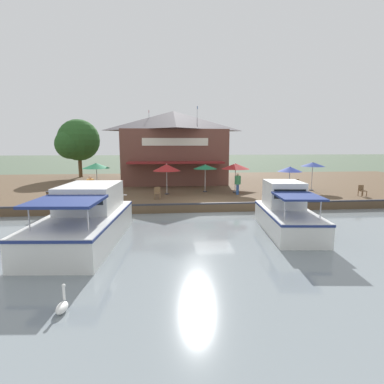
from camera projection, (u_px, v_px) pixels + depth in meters
ground_plane at (214, 213)px, 19.81m from camera, size 220.00×220.00×0.00m
quay_deck at (196, 186)px, 30.58m from camera, size 22.00×56.00×0.60m
quay_edge_fender at (214, 203)px, 19.81m from camera, size 0.20×50.40×0.10m
waterfront_restaurant at (174, 146)px, 32.06m from camera, size 10.95×10.69×7.90m
patio_umbrella_mid_patio_left at (236, 166)px, 24.40m from camera, size 2.29×2.29×2.43m
patio_umbrella_back_row at (167, 168)px, 23.50m from camera, size 2.18×2.18×2.43m
patio_umbrella_by_entrance at (290, 169)px, 23.38m from camera, size 1.87×1.87×2.24m
patio_umbrella_far_corner at (313, 164)px, 25.47m from camera, size 1.98×1.98×2.46m
patio_umbrella_mid_patio_right at (205, 167)px, 24.70m from camera, size 1.97×1.97×2.31m
patio_umbrella_near_quay_edge at (96, 166)px, 24.30m from camera, size 2.19×2.19×2.47m
cafe_chair_beside_entrance at (85, 190)px, 22.99m from camera, size 0.46×0.46×0.85m
cafe_chair_under_first_umbrella at (362, 190)px, 22.85m from camera, size 0.47×0.47×0.85m
cafe_chair_mid_patio at (157, 192)px, 21.69m from camera, size 0.45×0.45×0.85m
cafe_chair_back_row_seat at (298, 183)px, 26.67m from camera, size 0.58×0.58×0.85m
person_mid_patio at (91, 185)px, 20.97m from camera, size 0.50×0.50×1.76m
person_near_entrance at (238, 181)px, 23.50m from camera, size 0.48×0.48×1.70m
motorboat_mid_row at (89, 218)px, 14.40m from camera, size 8.49×3.75×2.53m
motorboat_outer_channel at (284, 212)px, 15.87m from camera, size 6.59×2.88×2.51m
mooring_post at (48, 199)px, 18.97m from camera, size 0.22×0.22×0.99m
swan at (62, 306)px, 8.02m from camera, size 0.61×0.29×0.69m
tree_upstream_bank at (77, 141)px, 35.39m from camera, size 5.13×4.89×6.87m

